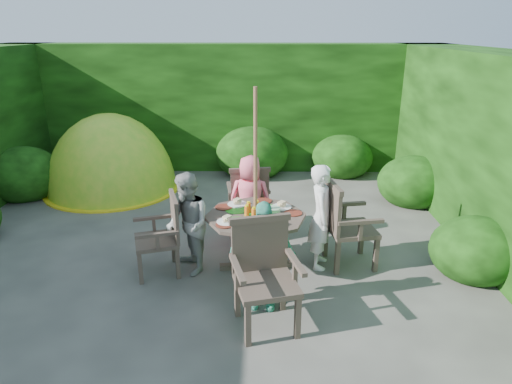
{
  "coord_description": "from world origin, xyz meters",
  "views": [
    {
      "loc": [
        0.82,
        -5.47,
        2.8
      ],
      "look_at": [
        0.74,
        -0.09,
        0.85
      ],
      "focal_mm": 32.0,
      "sensor_mm": 36.0,
      "label": 1
    }
  ],
  "objects_px": {
    "garden_chair_right": "(345,223)",
    "dome_tent": "(114,189)",
    "child_right": "(322,217)",
    "child_back": "(250,199)",
    "parasol_pole": "(255,183)",
    "garden_chair_front": "(264,273)",
    "child_front": "(262,255)",
    "garden_chair_left": "(163,234)",
    "child_left": "(188,224)",
    "patio_table": "(256,223)",
    "garden_chair_back": "(249,198)"
  },
  "relations": [
    {
      "from": "garden_chair_left",
      "to": "child_back",
      "type": "distance_m",
      "value": 1.36
    },
    {
      "from": "garden_chair_right",
      "to": "child_left",
      "type": "distance_m",
      "value": 1.89
    },
    {
      "from": "garden_chair_left",
      "to": "patio_table",
      "type": "bearing_deg",
      "value": 78.11
    },
    {
      "from": "garden_chair_right",
      "to": "child_back",
      "type": "xyz_separation_m",
      "value": [
        -1.17,
        0.68,
        0.05
      ]
    },
    {
      "from": "child_left",
      "to": "child_back",
      "type": "relative_size",
      "value": 1.02
    },
    {
      "from": "garden_chair_right",
      "to": "garden_chair_front",
      "type": "relative_size",
      "value": 1.0
    },
    {
      "from": "garden_chair_right",
      "to": "child_back",
      "type": "bearing_deg",
      "value": 50.22
    },
    {
      "from": "patio_table",
      "to": "dome_tent",
      "type": "distance_m",
      "value": 3.96
    },
    {
      "from": "parasol_pole",
      "to": "child_back",
      "type": "bearing_deg",
      "value": 96.22
    },
    {
      "from": "garden_chair_right",
      "to": "dome_tent",
      "type": "xyz_separation_m",
      "value": [
        -3.74,
        2.76,
        -0.55
      ]
    },
    {
      "from": "garden_chair_back",
      "to": "parasol_pole",
      "type": "bearing_deg",
      "value": 87.55
    },
    {
      "from": "child_right",
      "to": "child_front",
      "type": "height_order",
      "value": "child_right"
    },
    {
      "from": "garden_chair_front",
      "to": "child_left",
      "type": "height_order",
      "value": "child_left"
    },
    {
      "from": "dome_tent",
      "to": "patio_table",
      "type": "bearing_deg",
      "value": -60.76
    },
    {
      "from": "garden_chair_right",
      "to": "child_left",
      "type": "xyz_separation_m",
      "value": [
        -1.88,
        -0.2,
        0.06
      ]
    },
    {
      "from": "garden_chair_right",
      "to": "child_right",
      "type": "xyz_separation_m",
      "value": [
        -0.29,
        -0.03,
        0.1
      ]
    },
    {
      "from": "garden_chair_back",
      "to": "garden_chair_front",
      "type": "xyz_separation_m",
      "value": [
        0.22,
        -2.17,
        0.04
      ]
    },
    {
      "from": "garden_chair_front",
      "to": "dome_tent",
      "type": "relative_size",
      "value": 0.38
    },
    {
      "from": "garden_chair_front",
      "to": "dome_tent",
      "type": "xyz_separation_m",
      "value": [
        -2.77,
        3.96,
        -0.55
      ]
    },
    {
      "from": "child_right",
      "to": "garden_chair_left",
      "type": "bearing_deg",
      "value": 103.2
    },
    {
      "from": "child_left",
      "to": "child_back",
      "type": "distance_m",
      "value": 1.13
    },
    {
      "from": "garden_chair_back",
      "to": "garden_chair_front",
      "type": "relative_size",
      "value": 0.93
    },
    {
      "from": "garden_chair_right",
      "to": "child_front",
      "type": "relative_size",
      "value": 0.88
    },
    {
      "from": "child_right",
      "to": "garden_chair_back",
      "type": "bearing_deg",
      "value": 49.72
    },
    {
      "from": "parasol_pole",
      "to": "child_right",
      "type": "height_order",
      "value": "parasol_pole"
    },
    {
      "from": "child_back",
      "to": "child_left",
      "type": "bearing_deg",
      "value": 56.11
    },
    {
      "from": "child_front",
      "to": "garden_chair_back",
      "type": "bearing_deg",
      "value": 104.52
    },
    {
      "from": "garden_chair_right",
      "to": "child_right",
      "type": "height_order",
      "value": "child_right"
    },
    {
      "from": "child_left",
      "to": "patio_table",
      "type": "bearing_deg",
      "value": 70.61
    },
    {
      "from": "parasol_pole",
      "to": "garden_chair_back",
      "type": "height_order",
      "value": "parasol_pole"
    },
    {
      "from": "patio_table",
      "to": "garden_chair_right",
      "type": "xyz_separation_m",
      "value": [
        1.08,
        0.11,
        -0.04
      ]
    },
    {
      "from": "child_back",
      "to": "parasol_pole",
      "type": "bearing_deg",
      "value": 101.11
    },
    {
      "from": "garden_chair_back",
      "to": "child_back",
      "type": "distance_m",
      "value": 0.31
    },
    {
      "from": "child_right",
      "to": "child_back",
      "type": "xyz_separation_m",
      "value": [
        -0.88,
        0.71,
        -0.05
      ]
    },
    {
      "from": "garden_chair_left",
      "to": "child_front",
      "type": "bearing_deg",
      "value": 42.31
    },
    {
      "from": "garden_chair_back",
      "to": "child_right",
      "type": "height_order",
      "value": "child_right"
    },
    {
      "from": "patio_table",
      "to": "dome_tent",
      "type": "bearing_deg",
      "value": 132.86
    },
    {
      "from": "parasol_pole",
      "to": "child_left",
      "type": "height_order",
      "value": "parasol_pole"
    },
    {
      "from": "garden_chair_front",
      "to": "garden_chair_back",
      "type": "bearing_deg",
      "value": 81.05
    },
    {
      "from": "patio_table",
      "to": "garden_chair_front",
      "type": "xyz_separation_m",
      "value": [
        0.1,
        -1.09,
        -0.04
      ]
    },
    {
      "from": "patio_table",
      "to": "child_back",
      "type": "xyz_separation_m",
      "value": [
        -0.09,
        0.79,
        0.01
      ]
    },
    {
      "from": "child_front",
      "to": "garden_chair_right",
      "type": "bearing_deg",
      "value": 50.77
    },
    {
      "from": "garden_chair_right",
      "to": "child_right",
      "type": "distance_m",
      "value": 0.3
    },
    {
      "from": "child_left",
      "to": "garden_chair_back",
      "type": "bearing_deg",
      "value": 124.27
    },
    {
      "from": "garden_chair_right",
      "to": "garden_chair_front",
      "type": "bearing_deg",
      "value": 131.26
    },
    {
      "from": "parasol_pole",
      "to": "garden_chair_left",
      "type": "height_order",
      "value": "parasol_pole"
    },
    {
      "from": "patio_table",
      "to": "garden_chair_left",
      "type": "bearing_deg",
      "value": -174.55
    },
    {
      "from": "garden_chair_back",
      "to": "child_front",
      "type": "distance_m",
      "value": 1.9
    },
    {
      "from": "garden_chair_left",
      "to": "dome_tent",
      "type": "distance_m",
      "value": 3.4
    },
    {
      "from": "garden_chair_left",
      "to": "child_left",
      "type": "bearing_deg",
      "value": 75.86
    }
  ]
}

